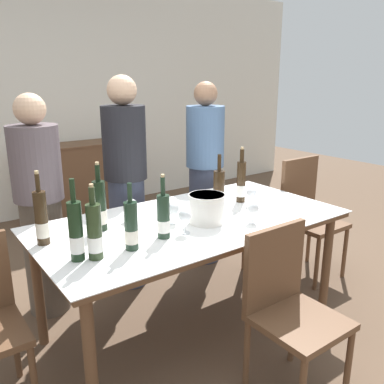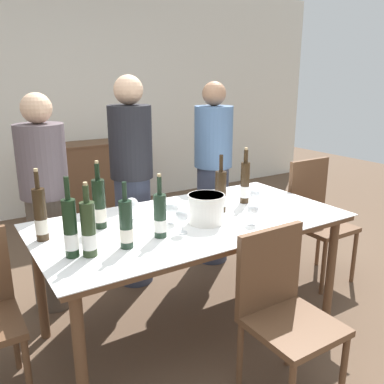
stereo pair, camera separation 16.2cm
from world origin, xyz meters
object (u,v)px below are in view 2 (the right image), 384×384
at_px(dining_table, 192,229).
at_px(wine_bottle_2, 41,216).
at_px(ice_bucket, 206,208).
at_px(wine_glass_2, 132,205).
at_px(person_host, 46,206).
at_px(wine_bottle_6, 89,230).
at_px(wine_bottle_1, 71,230).
at_px(wine_bottle_5, 221,193).
at_px(wine_glass_4, 253,210).
at_px(wine_bottle_7, 160,217).
at_px(chair_right_end, 315,212).
at_px(person_guest_left, 132,184).
at_px(wine_glass_0, 182,216).
at_px(chair_near_front, 282,304).
at_px(wine_bottle_4, 245,183).
at_px(wine_glass_1, 172,209).
at_px(wine_glass_3, 255,195).
at_px(wine_bottle_0, 99,205).
at_px(wine_bottle_3, 126,226).
at_px(person_guest_right, 213,175).
at_px(sideboard_cabinet, 95,177).

relative_size(dining_table, wine_bottle_2, 4.80).
bearing_deg(ice_bucket, wine_bottle_2, 164.46).
distance_m(wine_glass_2, person_host, 0.70).
bearing_deg(wine_bottle_6, wine_bottle_1, 155.34).
bearing_deg(wine_bottle_5, dining_table, -172.47).
bearing_deg(wine_glass_4, wine_bottle_2, 159.74).
relative_size(wine_bottle_7, chair_right_end, 0.37).
distance_m(wine_bottle_1, wine_bottle_6, 0.09).
distance_m(wine_bottle_1, person_guest_left, 1.21).
xyz_separation_m(wine_glass_2, person_guest_left, (0.26, 0.58, -0.03)).
relative_size(wine_bottle_1, wine_bottle_5, 1.07).
relative_size(wine_bottle_6, wine_glass_4, 2.96).
distance_m(wine_bottle_2, person_guest_left, 1.05).
height_order(wine_glass_0, chair_near_front, wine_glass_0).
relative_size(wine_bottle_4, chair_right_end, 0.40).
bearing_deg(wine_bottle_4, wine_bottle_2, 177.54).
xyz_separation_m(wine_glass_1, chair_right_end, (1.40, 0.08, -0.30)).
height_order(wine_bottle_4, wine_bottle_5, wine_bottle_4).
xyz_separation_m(wine_glass_2, wine_glass_4, (0.58, -0.48, -0.01)).
xyz_separation_m(wine_glass_0, wine_glass_4, (0.44, -0.10, -0.02)).
bearing_deg(wine_bottle_2, ice_bucket, -15.54).
relative_size(wine_bottle_5, wine_glass_3, 3.06).
xyz_separation_m(wine_bottle_0, wine_glass_0, (0.37, -0.34, -0.04)).
bearing_deg(wine_glass_2, chair_near_front, -67.21).
xyz_separation_m(wine_bottle_2, wine_bottle_7, (0.57, -0.31, -0.02)).
height_order(wine_bottle_1, wine_glass_3, wine_bottle_1).
bearing_deg(wine_bottle_4, chair_right_end, -0.44).
height_order(wine_glass_4, person_guest_left, person_guest_left).
relative_size(ice_bucket, wine_bottle_2, 0.57).
distance_m(ice_bucket, wine_bottle_3, 0.57).
height_order(wine_bottle_3, wine_glass_3, wine_bottle_3).
distance_m(wine_bottle_0, wine_bottle_1, 0.41).
relative_size(wine_bottle_1, wine_glass_0, 2.85).
height_order(ice_bucket, wine_glass_1, ice_bucket).
distance_m(wine_glass_0, wine_glass_2, 0.41).
height_order(wine_bottle_4, wine_glass_2, wine_bottle_4).
relative_size(wine_bottle_4, person_guest_left, 0.24).
bearing_deg(wine_glass_1, wine_bottle_4, 7.53).
bearing_deg(person_guest_left, wine_glass_3, -55.49).
bearing_deg(wine_glass_0, wine_bottle_1, 177.95).
xyz_separation_m(dining_table, wine_bottle_2, (-0.88, 0.16, 0.21)).
relative_size(ice_bucket, chair_right_end, 0.23).
bearing_deg(wine_glass_0, wine_bottle_0, 137.41).
distance_m(wine_bottle_2, wine_glass_4, 1.22).
relative_size(wine_bottle_2, person_guest_right, 0.25).
bearing_deg(chair_near_front, wine_bottle_2, 137.30).
relative_size(wine_bottle_4, wine_glass_3, 3.17).
relative_size(wine_glass_0, wine_glass_2, 1.05).
bearing_deg(wine_glass_2, sideboard_cabinet, 76.33).
relative_size(wine_bottle_1, wine_glass_3, 3.28).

